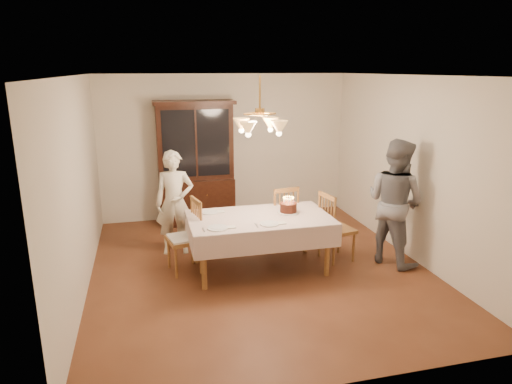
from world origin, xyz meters
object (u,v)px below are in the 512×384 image
object	(u,v)px
chair_far_side	(281,221)
birthday_cake	(288,208)
china_hutch	(196,165)
elderly_woman	(175,203)
dining_table	(260,222)

from	to	relation	value
chair_far_side	birthday_cake	size ratio (longest dim) A/B	3.33
china_hutch	elderly_woman	size ratio (longest dim) A/B	1.39
china_hutch	dining_table	bearing A→B (deg)	-75.48
birthday_cake	china_hutch	bearing A→B (deg)	114.98
dining_table	birthday_cake	world-z (taller)	birthday_cake
chair_far_side	elderly_woman	distance (m)	1.62
dining_table	elderly_woman	distance (m)	1.39
china_hutch	chair_far_side	size ratio (longest dim) A/B	2.16
chair_far_side	elderly_woman	xyz separation A→B (m)	(-1.57, 0.23, 0.33)
chair_far_side	elderly_woman	world-z (taller)	elderly_woman
elderly_woman	birthday_cake	size ratio (longest dim) A/B	5.17
china_hutch	birthday_cake	xyz separation A→B (m)	(1.01, -2.18, -0.22)
dining_table	china_hutch	xyz separation A→B (m)	(-0.58, 2.25, 0.36)
chair_far_side	elderly_woman	size ratio (longest dim) A/B	0.65
china_hutch	chair_far_side	bearing A→B (deg)	-55.76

